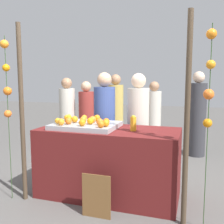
% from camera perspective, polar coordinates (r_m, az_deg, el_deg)
% --- Properties ---
extents(ground_plane, '(24.00, 24.00, 0.00)m').
position_cam_1_polar(ground_plane, '(3.63, -0.76, -17.63)').
color(ground_plane, '#565451').
extents(stall_counter, '(1.80, 0.79, 0.89)m').
position_cam_1_polar(stall_counter, '(3.47, -0.78, -10.94)').
color(stall_counter, '#5B1919').
rests_on(stall_counter, ground_plane).
extents(orange_tray, '(0.82, 0.66, 0.06)m').
position_cam_1_polar(orange_tray, '(3.45, -5.67, -2.93)').
color(orange_tray, '#9EA0A5').
rests_on(orange_tray, stall_counter).
extents(orange_0, '(0.09, 0.09, 0.09)m').
position_cam_1_polar(orange_0, '(3.44, -6.31, -1.69)').
color(orange_0, orange).
rests_on(orange_0, orange_tray).
extents(orange_1, '(0.09, 0.09, 0.09)m').
position_cam_1_polar(orange_1, '(3.59, -3.30, -1.31)').
color(orange_1, orange).
rests_on(orange_1, orange_tray).
extents(orange_2, '(0.08, 0.08, 0.08)m').
position_cam_1_polar(orange_2, '(3.17, -1.32, -2.48)').
color(orange_2, orange).
rests_on(orange_2, orange_tray).
extents(orange_3, '(0.09, 0.09, 0.09)m').
position_cam_1_polar(orange_3, '(3.65, -9.80, -1.27)').
color(orange_3, orange).
rests_on(orange_3, orange_tray).
extents(orange_4, '(0.09, 0.09, 0.09)m').
position_cam_1_polar(orange_4, '(3.45, -4.25, -1.64)').
color(orange_4, orange).
rests_on(orange_4, orange_tray).
extents(orange_5, '(0.08, 0.08, 0.08)m').
position_cam_1_polar(orange_5, '(3.68, -6.08, -1.22)').
color(orange_5, orange).
rests_on(orange_5, orange_tray).
extents(orange_6, '(0.08, 0.08, 0.08)m').
position_cam_1_polar(orange_6, '(3.45, -11.78, -1.89)').
color(orange_6, orange).
rests_on(orange_6, orange_tray).
extents(orange_7, '(0.09, 0.09, 0.09)m').
position_cam_1_polar(orange_7, '(3.27, -2.71, -2.16)').
color(orange_7, orange).
rests_on(orange_7, orange_tray).
extents(orange_8, '(0.09, 0.09, 0.09)m').
position_cam_1_polar(orange_8, '(3.50, -8.18, -1.59)').
color(orange_8, orange).
rests_on(orange_8, orange_tray).
extents(orange_9, '(0.08, 0.08, 0.08)m').
position_cam_1_polar(orange_9, '(3.29, -1.27, -2.10)').
color(orange_9, orange).
rests_on(orange_9, orange_tray).
extents(orange_10, '(0.09, 0.09, 0.09)m').
position_cam_1_polar(orange_10, '(3.32, -11.08, -2.14)').
color(orange_10, orange).
rests_on(orange_10, orange_tray).
extents(orange_11, '(0.09, 0.09, 0.09)m').
position_cam_1_polar(orange_11, '(3.37, -9.49, -1.96)').
color(orange_11, orange).
rests_on(orange_11, orange_tray).
extents(orange_12, '(0.08, 0.08, 0.08)m').
position_cam_1_polar(orange_12, '(3.22, -6.56, -2.35)').
color(orange_12, orange).
rests_on(orange_12, orange_tray).
extents(orange_13, '(0.08, 0.08, 0.08)m').
position_cam_1_polar(orange_13, '(3.57, -9.40, -1.47)').
color(orange_13, orange).
rests_on(orange_13, orange_tray).
extents(orange_14, '(0.08, 0.08, 0.08)m').
position_cam_1_polar(orange_14, '(3.09, -2.45, -2.72)').
color(orange_14, orange).
rests_on(orange_14, orange_tray).
extents(orange_15, '(0.08, 0.08, 0.08)m').
position_cam_1_polar(orange_15, '(3.76, -9.44, -1.09)').
color(orange_15, orange).
rests_on(orange_15, orange_tray).
extents(orange_16, '(0.09, 0.09, 0.09)m').
position_cam_1_polar(orange_16, '(3.33, -4.75, -1.97)').
color(orange_16, orange).
rests_on(orange_16, orange_tray).
extents(juice_bottle, '(0.08, 0.08, 0.19)m').
position_cam_1_polar(juice_bottle, '(3.22, 4.68, -2.55)').
color(juice_bottle, gold).
rests_on(juice_bottle, stall_counter).
extents(chalkboard_sign, '(0.33, 0.03, 0.51)m').
position_cam_1_polar(chalkboard_sign, '(3.02, -3.40, -17.97)').
color(chalkboard_sign, brown).
rests_on(chalkboard_sign, ground_plane).
extents(vendor_left, '(0.33, 0.33, 1.63)m').
position_cam_1_polar(vendor_left, '(4.05, -1.63, -3.73)').
color(vendor_left, '#384C8C').
rests_on(vendor_left, ground_plane).
extents(vendor_right, '(0.32, 0.32, 1.61)m').
position_cam_1_polar(vendor_right, '(3.94, 5.70, -4.18)').
color(vendor_right, beige).
rests_on(vendor_right, ground_plane).
extents(crowd_person_0, '(0.34, 0.34, 1.67)m').
position_cam_1_polar(crowd_person_0, '(5.43, 18.15, -1.05)').
color(crowd_person_0, '#333338').
rests_on(crowd_person_0, ground_plane).
extents(crowd_person_1, '(0.30, 0.30, 1.48)m').
position_cam_1_polar(crowd_person_1, '(5.15, -5.60, -2.15)').
color(crowd_person_1, maroon).
rests_on(crowd_person_1, ground_plane).
extents(crowd_person_2, '(0.30, 0.30, 1.48)m').
position_cam_1_polar(crowd_person_2, '(5.42, 9.08, -1.76)').
color(crowd_person_2, beige).
rests_on(crowd_person_2, ground_plane).
extents(crowd_person_3, '(0.31, 0.31, 1.55)m').
position_cam_1_polar(crowd_person_3, '(5.27, -9.73, -1.66)').
color(crowd_person_3, beige).
rests_on(crowd_person_3, ground_plane).
extents(crowd_person_4, '(0.33, 0.33, 1.63)m').
position_cam_1_polar(crowd_person_4, '(5.52, 0.79, -0.80)').
color(crowd_person_4, tan).
rests_on(crowd_person_4, ground_plane).
extents(canopy_post_left, '(0.06, 0.06, 2.19)m').
position_cam_1_polar(canopy_post_left, '(3.39, -19.12, -0.43)').
color(canopy_post_left, '#473828').
rests_on(canopy_post_left, ground_plane).
extents(canopy_post_right, '(0.06, 0.06, 2.19)m').
position_cam_1_polar(canopy_post_right, '(2.72, 16.06, -2.11)').
color(canopy_post_right, '#473828').
rests_on(canopy_post_right, ground_plane).
extents(garland_strand_left, '(0.12, 0.10, 2.04)m').
position_cam_1_polar(garland_strand_left, '(3.44, -22.09, 6.60)').
color(garland_strand_left, '#2D4C23').
rests_on(garland_strand_left, ground_plane).
extents(garland_strand_right, '(0.10, 0.10, 2.04)m').
position_cam_1_polar(garland_strand_right, '(2.66, 20.56, 6.58)').
color(garland_strand_right, '#2D4C23').
rests_on(garland_strand_right, ground_plane).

